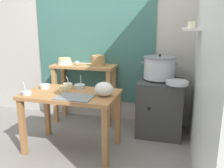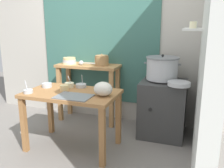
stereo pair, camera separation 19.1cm
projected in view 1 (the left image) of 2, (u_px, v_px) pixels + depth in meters
ground_plane at (79, 147)px, 3.07m from camera, size 9.00×9.00×0.00m
wall_back at (109, 37)px, 3.75m from camera, size 4.40×0.12×2.60m
wall_right at (205, 44)px, 2.58m from camera, size 0.30×3.20×2.60m
prep_table at (71, 102)px, 2.89m from camera, size 1.10×0.66×0.72m
back_shelf_table at (84, 79)px, 3.74m from camera, size 0.96×0.40×0.90m
stove_block at (160, 107)px, 3.39m from camera, size 0.60×0.61×0.78m
steamer_pot at (159, 68)px, 3.28m from camera, size 0.48×0.43×0.34m
clay_pot at (98, 61)px, 3.61m from camera, size 0.21×0.21×0.17m
bowl_stack_enamel at (65, 61)px, 3.72m from camera, size 0.21×0.21×0.10m
ladle at (78, 63)px, 3.62m from camera, size 0.27×0.07×0.07m
serving_tray at (74, 97)px, 2.68m from camera, size 0.40×0.28×0.01m
plastic_bag at (104, 89)px, 2.72m from camera, size 0.21×0.19×0.16m
wide_pan at (177, 83)px, 3.00m from camera, size 0.27×0.27×0.05m
prep_bowl_0 at (68, 85)px, 3.07m from camera, size 0.12×0.12×0.16m
prep_bowl_1 at (45, 86)px, 3.05m from camera, size 0.13×0.13×0.05m
prep_bowl_2 at (63, 89)px, 2.90m from camera, size 0.10×0.10×0.07m
prep_bowl_3 at (27, 93)px, 2.78m from camera, size 0.11×0.11×0.15m
prep_bowl_4 at (80, 86)px, 3.07m from camera, size 0.14×0.14×0.17m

